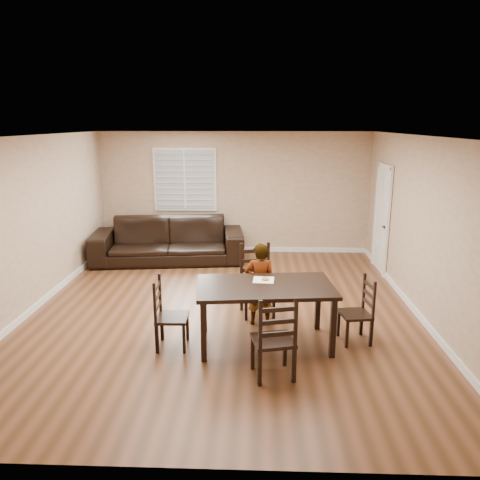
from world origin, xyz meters
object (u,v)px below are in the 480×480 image
at_px(donut, 265,278).
at_px(chair_far, 276,344).
at_px(chair_near, 256,281).
at_px(child, 260,284).
at_px(sofa, 168,240).
at_px(chair_left, 163,316).
at_px(dining_table, 265,291).
at_px(chair_right, 363,312).

bearing_deg(donut, chair_far, -84.46).
bearing_deg(donut, chair_near, 98.11).
xyz_separation_m(child, sofa, (-1.93, 3.15, -0.16)).
height_order(chair_left, donut, chair_left).
height_order(chair_far, chair_left, chair_far).
bearing_deg(chair_near, dining_table, -95.36).
relative_size(chair_right, sofa, 0.29).
xyz_separation_m(chair_far, chair_right, (1.21, 1.07, -0.06)).
xyz_separation_m(chair_left, sofa, (-0.67, 3.92, 0.03)).
bearing_deg(chair_near, chair_left, -145.76).
bearing_deg(child, sofa, -59.42).
height_order(chair_near, child, child).
relative_size(chair_right, child, 0.73).
xyz_separation_m(chair_right, sofa, (-3.32, 3.65, 0.05)).
xyz_separation_m(chair_left, donut, (1.33, 0.33, 0.42)).
relative_size(chair_far, chair_left, 1.08).
relative_size(chair_left, sofa, 0.30).
distance_m(child, sofa, 3.70).
bearing_deg(chair_right, child, -118.61).
xyz_separation_m(dining_table, chair_near, (-0.13, 1.12, -0.25)).
height_order(dining_table, chair_left, chair_left).
bearing_deg(chair_far, sofa, -78.89).
bearing_deg(child, chair_far, 95.51).
bearing_deg(dining_table, chair_far, -89.05).
bearing_deg(dining_table, chair_right, 0.25).
xyz_separation_m(chair_near, chair_right, (1.45, -0.98, -0.08)).
bearing_deg(chair_right, sofa, -146.57).
xyz_separation_m(chair_far, donut, (-0.11, 1.13, 0.39)).
relative_size(chair_right, donut, 8.51).
bearing_deg(sofa, chair_left, -86.87).
bearing_deg(dining_table, donut, 83.66).
bearing_deg(chair_far, chair_right, -151.52).
height_order(dining_table, chair_right, chair_right).
xyz_separation_m(chair_right, donut, (-1.32, 0.06, 0.45)).
xyz_separation_m(chair_far, sofa, (-2.11, 4.72, -0.01)).
bearing_deg(child, donut, 97.82).
height_order(chair_far, donut, chair_far).
distance_m(chair_near, chair_left, 1.74).
bearing_deg(sofa, donut, -67.41).
bearing_deg(chair_left, dining_table, -86.09).
xyz_separation_m(chair_near, chair_left, (-1.20, -1.25, -0.06)).
height_order(dining_table, donut, donut).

